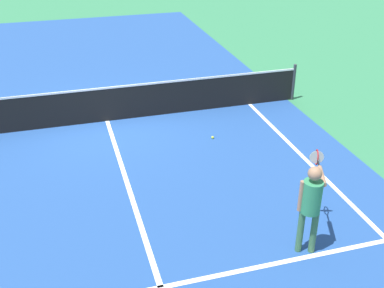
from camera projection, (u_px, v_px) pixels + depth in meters
name	position (u px, v px, depth m)	size (l,w,h in m)	color
ground_plane	(107.00, 121.00, 12.95)	(60.00, 60.00, 0.00)	#337F51
court_surface_inbounds	(107.00, 121.00, 12.95)	(10.62, 24.40, 0.00)	#234C93
line_sideline_right	(372.00, 225.00, 8.92)	(0.10, 11.89, 0.01)	white
line_service_near	(161.00, 287.00, 7.51)	(8.22, 0.10, 0.01)	white
line_center_service	(127.00, 182.00, 10.23)	(0.10, 6.40, 0.01)	white
net	(106.00, 104.00, 12.73)	(11.00, 0.09, 1.07)	#33383D
player_near	(311.00, 200.00, 7.83)	(0.81, 1.08, 1.66)	#3F7247
tennis_ball_near_net	(213.00, 137.00, 12.02)	(0.07, 0.07, 0.07)	#CCE033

